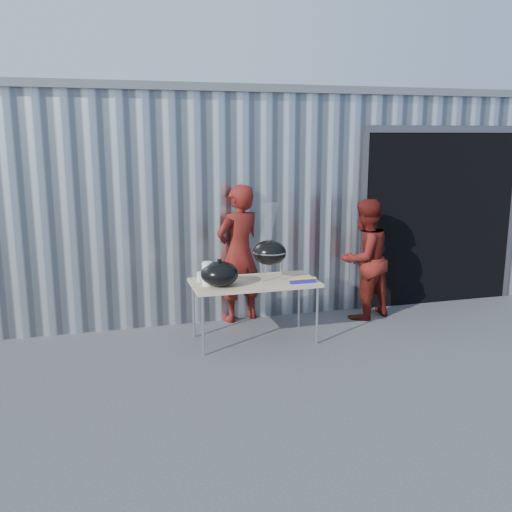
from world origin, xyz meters
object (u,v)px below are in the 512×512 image
object	(u,v)px
folding_table	(254,284)
person_bystander	(364,259)
person_cook	(239,254)
kettle_grill	(270,245)

from	to	relation	value
folding_table	person_bystander	bearing A→B (deg)	16.02
person_cook	kettle_grill	bearing A→B (deg)	84.24
kettle_grill	person_bystander	distance (m)	1.60
folding_table	person_cook	xyz separation A→B (m)	(0.02, 0.83, 0.21)
folding_table	kettle_grill	bearing A→B (deg)	9.19
kettle_grill	folding_table	bearing A→B (deg)	-170.81
folding_table	person_cook	size ratio (longest dim) A/B	0.82
folding_table	person_bystander	xyz separation A→B (m)	(1.69, 0.48, 0.11)
kettle_grill	person_bystander	xyz separation A→B (m)	(1.49, 0.45, -0.36)
kettle_grill	person_bystander	bearing A→B (deg)	16.91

